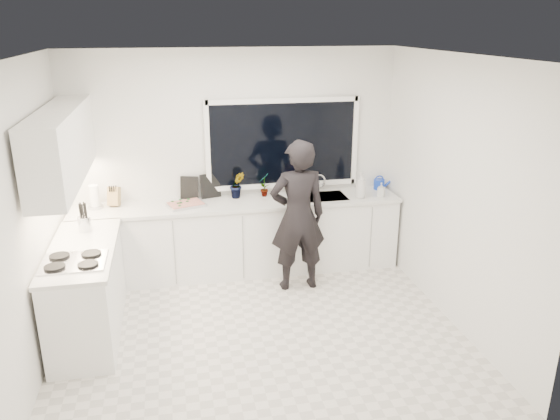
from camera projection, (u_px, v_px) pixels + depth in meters
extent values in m
cube|color=beige|center=(260.00, 332.00, 5.54)|extent=(4.00, 3.50, 0.02)
cube|color=white|center=(235.00, 161.00, 6.73)|extent=(4.00, 0.02, 2.70)
cube|color=white|center=(29.00, 220.00, 4.72)|extent=(0.02, 3.50, 2.70)
cube|color=white|center=(455.00, 193.00, 5.48)|extent=(0.02, 3.50, 2.70)
cube|color=white|center=(256.00, 55.00, 4.65)|extent=(4.00, 3.50, 0.02)
cube|color=black|center=(283.00, 144.00, 6.74)|extent=(1.80, 0.02, 1.00)
cube|color=white|center=(240.00, 239.00, 6.74)|extent=(3.92, 0.58, 0.88)
cube|color=white|center=(87.00, 292.00, 5.41)|extent=(0.58, 1.60, 0.88)
cube|color=silver|center=(239.00, 204.00, 6.58)|extent=(3.94, 0.62, 0.04)
cube|color=silver|center=(82.00, 249.00, 5.25)|extent=(0.62, 1.60, 0.04)
cube|color=white|center=(62.00, 146.00, 5.24)|extent=(0.34, 2.10, 0.70)
cube|color=silver|center=(323.00, 200.00, 6.80)|extent=(0.58, 0.42, 0.14)
cylinder|color=silver|center=(319.00, 183.00, 6.93)|extent=(0.03, 0.03, 0.22)
cube|color=black|center=(74.00, 261.00, 4.92)|extent=(0.56, 0.48, 0.03)
imported|color=black|center=(298.00, 216.00, 6.20)|extent=(0.66, 0.44, 1.77)
cube|color=silver|center=(186.00, 205.00, 6.43)|extent=(0.49, 0.42, 0.03)
cube|color=#B93618|center=(186.00, 203.00, 6.42)|extent=(0.44, 0.38, 0.01)
cylinder|color=#1439C0|center=(379.00, 184.00, 7.06)|extent=(0.17, 0.17, 0.13)
cylinder|color=white|center=(94.00, 197.00, 6.32)|extent=(0.11, 0.11, 0.26)
cube|color=brown|center=(114.00, 197.00, 6.40)|extent=(0.15, 0.13, 0.22)
cylinder|color=#AAA9AE|center=(85.00, 224.00, 5.64)|extent=(0.16, 0.16, 0.16)
cube|color=black|center=(189.00, 188.00, 6.65)|extent=(0.22, 0.08, 0.28)
cube|color=black|center=(210.00, 186.00, 6.70)|extent=(0.25, 0.08, 0.30)
imported|color=#26662D|center=(237.00, 185.00, 6.68)|extent=(0.19, 0.16, 0.33)
imported|color=#26662D|center=(264.00, 184.00, 6.75)|extent=(0.17, 0.19, 0.30)
imported|color=#26662D|center=(294.00, 182.00, 6.81)|extent=(0.25, 0.25, 0.33)
imported|color=#D8BF66|center=(361.00, 185.00, 6.67)|extent=(0.18, 0.18, 0.32)
imported|color=#D8BF66|center=(381.00, 190.00, 6.75)|extent=(0.11, 0.11, 0.18)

